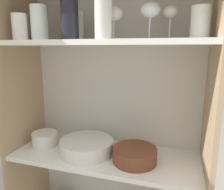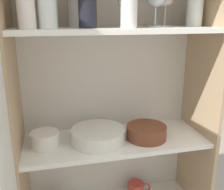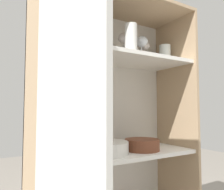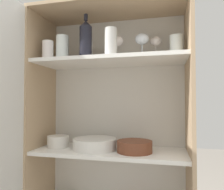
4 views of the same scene
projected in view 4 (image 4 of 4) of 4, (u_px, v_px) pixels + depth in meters
cupboard_back_panel at (116, 140)px, 1.38m from camera, size 0.87×0.02×1.52m
cupboard_side_left at (42, 142)px, 1.32m from camera, size 0.02×0.35×1.52m
cupboard_side_right at (190, 149)px, 1.12m from camera, size 0.02×0.35×1.52m
cupboard_top_panel at (110, 10)px, 1.24m from camera, size 0.87×0.35×0.02m
shelf_board_middle at (110, 152)px, 1.22m from camera, size 0.83×0.31×0.02m
shelf_board_upper at (110, 62)px, 1.23m from camera, size 0.83×0.31×0.02m
tumbler_glass_0 at (111, 42)px, 1.14m from camera, size 0.06×0.06×0.15m
tumbler_glass_1 at (176, 46)px, 1.17m from camera, size 0.07×0.07×0.12m
tumbler_glass_2 at (88, 53)px, 1.34m from camera, size 0.06×0.06×0.13m
tumbler_glass_3 at (62, 48)px, 1.25m from camera, size 0.07×0.07×0.14m
tumbler_glass_4 at (48, 51)px, 1.24m from camera, size 0.06×0.06×0.11m
wine_glass_0 at (142, 40)px, 1.21m from camera, size 0.08×0.08×0.14m
wine_glass_1 at (156, 44)px, 1.25m from camera, size 0.07×0.07×0.14m
wine_glass_2 at (117, 42)px, 1.21m from camera, size 0.07×0.07×0.13m
wine_bottle at (86, 39)px, 1.21m from camera, size 0.07×0.07×0.25m
plate_stack_white at (95, 144)px, 1.23m from camera, size 0.24×0.24×0.06m
mixing_bowl_large at (135, 146)px, 1.16m from camera, size 0.19×0.19×0.06m
serving_bowl_small at (58, 141)px, 1.29m from camera, size 0.13×0.13×0.07m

